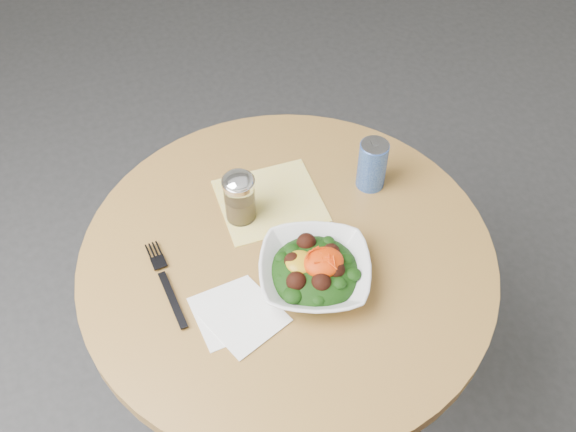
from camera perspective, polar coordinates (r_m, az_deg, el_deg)
name	(u,v)px	position (r m, az deg, el deg)	size (l,w,h in m)	color
ground	(288,400)	(2.04, -0.04, -16.03)	(6.00, 6.00, 0.00)	#303032
table	(287,302)	(1.55, -0.05, -7.66)	(0.90, 0.90, 0.75)	black
cloth_napkin	(270,201)	(1.48, -1.61, 1.36)	(0.23, 0.21, 0.00)	yellow
paper_napkins	(237,315)	(1.30, -4.52, -8.76)	(0.18, 0.18, 0.00)	white
salad_bowl	(315,271)	(1.32, 2.39, -4.88)	(0.30, 0.30, 0.09)	white
fork	(165,281)	(1.36, -10.85, -5.67)	(0.03, 0.23, 0.00)	black
spice_shaker	(240,197)	(1.40, -4.33, 1.67)	(0.07, 0.07, 0.13)	silver
beverage_can	(372,165)	(1.48, 7.50, 4.56)	(0.07, 0.07, 0.13)	navy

